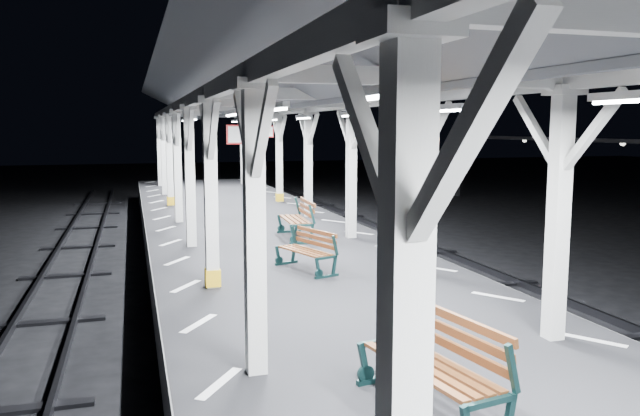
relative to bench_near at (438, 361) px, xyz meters
name	(u,v)px	position (x,y,z in m)	size (l,w,h in m)	color
ground	(359,371)	(0.47, 3.48, -1.51)	(120.00, 120.00, 0.00)	black
platform	(359,341)	(0.47, 3.48, -1.01)	(6.00, 50.00, 1.00)	black
hazard_stripes_left	(199,323)	(-1.98, 3.48, -0.51)	(1.00, 48.00, 0.01)	silver
hazard_stripes_right	(498,297)	(2.92, 3.48, -0.51)	(1.00, 48.00, 0.01)	silver
track_left	(7,408)	(-4.53, 3.48, -1.43)	(2.20, 60.00, 0.16)	#2D2D33
track_right	(620,336)	(5.47, 3.48, -1.43)	(2.20, 60.00, 0.16)	#2D2D33
canopy	(362,75)	(0.47, 3.46, 3.05)	(5.40, 49.00, 4.65)	silver
bench_near	(438,361)	(0.00, 0.00, 0.00)	(0.95, 1.86, 0.96)	#102B2B
bench_mid	(309,249)	(0.46, 6.29, -0.09)	(0.97, 1.56, 0.80)	#102B2B
bench_far	(299,218)	(1.19, 9.81, 0.00)	(0.76, 1.82, 0.97)	#102B2B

